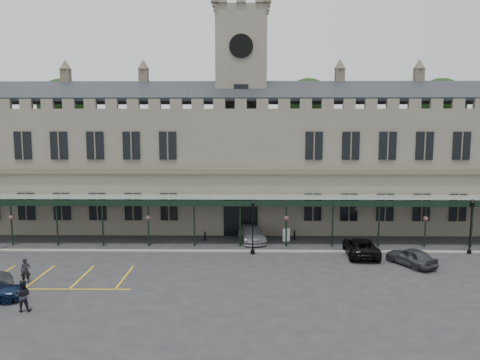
{
  "coord_description": "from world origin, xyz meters",
  "views": [
    {
      "loc": [
        0.54,
        -32.52,
        10.9
      ],
      "look_at": [
        0.0,
        6.0,
        6.0
      ],
      "focal_mm": 35.0,
      "sensor_mm": 36.0,
      "label": 1
    }
  ],
  "objects_px": {
    "lamp_post_right": "(471,221)",
    "sign_board": "(286,235)",
    "car_taxi": "(251,233)",
    "car_van": "(361,247)",
    "person_a": "(26,271)",
    "clock_tower": "(241,99)",
    "station_building": "(241,164)",
    "person_b": "(23,296)",
    "lamp_post_mid": "(253,222)",
    "car_right_a": "(411,257)"
  },
  "relations": [
    {
      "from": "car_right_a",
      "to": "station_building",
      "type": "bearing_deg",
      "value": -75.5
    },
    {
      "from": "person_a",
      "to": "person_b",
      "type": "height_order",
      "value": "person_b"
    },
    {
      "from": "station_building",
      "to": "car_right_a",
      "type": "bearing_deg",
      "value": -47.05
    },
    {
      "from": "clock_tower",
      "to": "car_right_a",
      "type": "distance_m",
      "value": 22.82
    },
    {
      "from": "lamp_post_right",
      "to": "person_a",
      "type": "relative_size",
      "value": 2.65
    },
    {
      "from": "car_taxi",
      "to": "car_van",
      "type": "height_order",
      "value": "car_van"
    },
    {
      "from": "car_right_a",
      "to": "car_van",
      "type": "bearing_deg",
      "value": -68.59
    },
    {
      "from": "lamp_post_right",
      "to": "person_b",
      "type": "height_order",
      "value": "lamp_post_right"
    },
    {
      "from": "station_building",
      "to": "clock_tower",
      "type": "bearing_deg",
      "value": 90.0
    },
    {
      "from": "lamp_post_mid",
      "to": "car_right_a",
      "type": "relative_size",
      "value": 1.13
    },
    {
      "from": "car_van",
      "to": "person_a",
      "type": "xyz_separation_m",
      "value": [
        -24.15,
        -6.96,
        0.15
      ]
    },
    {
      "from": "lamp_post_right",
      "to": "person_b",
      "type": "relative_size",
      "value": 2.48
    },
    {
      "from": "sign_board",
      "to": "car_taxi",
      "type": "relative_size",
      "value": 0.25
    },
    {
      "from": "clock_tower",
      "to": "sign_board",
      "type": "xyz_separation_m",
      "value": [
        4.17,
        -7.02,
        -12.52
      ]
    },
    {
      "from": "station_building",
      "to": "car_right_a",
      "type": "distance_m",
      "value": 19.93
    },
    {
      "from": "lamp_post_mid",
      "to": "person_a",
      "type": "bearing_deg",
      "value": -154.65
    },
    {
      "from": "clock_tower",
      "to": "car_van",
      "type": "distance_m",
      "value": 19.5
    },
    {
      "from": "clock_tower",
      "to": "car_van",
      "type": "xyz_separation_m",
      "value": [
        9.85,
        -11.39,
        -12.39
      ]
    },
    {
      "from": "clock_tower",
      "to": "sign_board",
      "type": "bearing_deg",
      "value": -59.3
    },
    {
      "from": "car_van",
      "to": "car_right_a",
      "type": "relative_size",
      "value": 1.27
    },
    {
      "from": "lamp_post_mid",
      "to": "car_right_a",
      "type": "height_order",
      "value": "lamp_post_mid"
    },
    {
      "from": "sign_board",
      "to": "car_taxi",
      "type": "distance_m",
      "value": 3.17
    },
    {
      "from": "lamp_post_right",
      "to": "car_right_a",
      "type": "bearing_deg",
      "value": -150.84
    },
    {
      "from": "car_taxi",
      "to": "person_a",
      "type": "relative_size",
      "value": 2.83
    },
    {
      "from": "clock_tower",
      "to": "person_b",
      "type": "height_order",
      "value": "clock_tower"
    },
    {
      "from": "car_taxi",
      "to": "lamp_post_right",
      "type": "bearing_deg",
      "value": -21.78
    },
    {
      "from": "lamp_post_right",
      "to": "sign_board",
      "type": "height_order",
      "value": "lamp_post_right"
    },
    {
      "from": "lamp_post_mid",
      "to": "person_b",
      "type": "xyz_separation_m",
      "value": [
        -13.36,
        -11.87,
        -1.78
      ]
    },
    {
      "from": "station_building",
      "to": "person_a",
      "type": "distance_m",
      "value": 23.87
    },
    {
      "from": "sign_board",
      "to": "car_right_a",
      "type": "relative_size",
      "value": 0.3
    },
    {
      "from": "station_building",
      "to": "car_van",
      "type": "height_order",
      "value": "station_building"
    },
    {
      "from": "lamp_post_mid",
      "to": "car_right_a",
      "type": "xyz_separation_m",
      "value": [
        11.94,
        -2.98,
        -2.02
      ]
    },
    {
      "from": "car_taxi",
      "to": "car_right_a",
      "type": "xyz_separation_m",
      "value": [
        12.0,
        -7.08,
        -0.02
      ]
    },
    {
      "from": "car_van",
      "to": "car_taxi",
      "type": "bearing_deg",
      "value": -23.81
    },
    {
      "from": "lamp_post_mid",
      "to": "person_b",
      "type": "height_order",
      "value": "lamp_post_mid"
    },
    {
      "from": "sign_board",
      "to": "person_a",
      "type": "relative_size",
      "value": 0.69
    },
    {
      "from": "car_right_a",
      "to": "person_a",
      "type": "distance_m",
      "value": 27.64
    },
    {
      "from": "car_van",
      "to": "person_a",
      "type": "relative_size",
      "value": 2.98
    },
    {
      "from": "car_right_a",
      "to": "lamp_post_mid",
      "type": "bearing_deg",
      "value": -42.45
    },
    {
      "from": "car_van",
      "to": "person_b",
      "type": "bearing_deg",
      "value": 30.31
    },
    {
      "from": "station_building",
      "to": "car_van",
      "type": "distance_m",
      "value": 16.06
    },
    {
      "from": "station_building",
      "to": "car_taxi",
      "type": "xyz_separation_m",
      "value": [
        1.0,
        -6.88,
        -5.76
      ]
    },
    {
      "from": "clock_tower",
      "to": "person_a",
      "type": "xyz_separation_m",
      "value": [
        -14.3,
        -18.35,
        -12.24
      ]
    },
    {
      "from": "person_a",
      "to": "person_b",
      "type": "distance_m",
      "value": 5.01
    },
    {
      "from": "car_taxi",
      "to": "person_a",
      "type": "bearing_deg",
      "value": -153.31
    },
    {
      "from": "car_right_a",
      "to": "person_a",
      "type": "relative_size",
      "value": 2.34
    },
    {
      "from": "lamp_post_right",
      "to": "person_a",
      "type": "xyz_separation_m",
      "value": [
        -33.26,
        -7.63,
        -1.85
      ]
    },
    {
      "from": "clock_tower",
      "to": "person_b",
      "type": "relative_size",
      "value": 13.42
    },
    {
      "from": "car_van",
      "to": "car_right_a",
      "type": "bearing_deg",
      "value": 142.63
    },
    {
      "from": "lamp_post_mid",
      "to": "sign_board",
      "type": "height_order",
      "value": "lamp_post_mid"
    }
  ]
}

